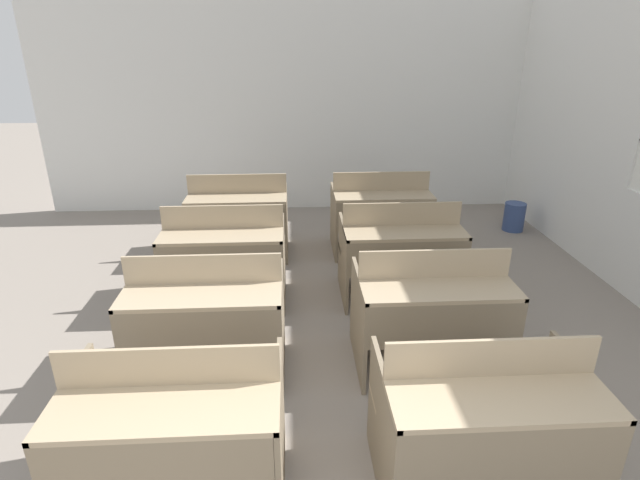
{
  "coord_description": "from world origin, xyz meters",
  "views": [
    {
      "loc": [
        0.09,
        -0.65,
        2.33
      ],
      "look_at": [
        0.31,
        3.14,
        0.8
      ],
      "focal_mm": 28.0,
      "sensor_mm": 36.0,
      "label": 1
    }
  ],
  "objects_px": {
    "bench_second_left": "(207,315)",
    "bench_back_right": "(380,211)",
    "wastepaper_bin": "(514,217)",
    "bench_back_left": "(239,214)",
    "bench_second_right": "(431,309)",
    "bench_front_left": "(175,427)",
    "bench_third_right": "(400,250)",
    "bench_front_right": "(485,417)",
    "bench_third_left": "(225,254)"
  },
  "relations": [
    {
      "from": "bench_front_right",
      "to": "bench_third_left",
      "type": "xyz_separation_m",
      "value": [
        -1.62,
        2.24,
        0.0
      ]
    },
    {
      "from": "bench_second_left",
      "to": "bench_third_left",
      "type": "height_order",
      "value": "same"
    },
    {
      "from": "bench_third_left",
      "to": "bench_third_right",
      "type": "height_order",
      "value": "same"
    },
    {
      "from": "bench_back_right",
      "to": "bench_front_right",
      "type": "bearing_deg",
      "value": -90.36
    },
    {
      "from": "bench_third_left",
      "to": "wastepaper_bin",
      "type": "bearing_deg",
      "value": 25.94
    },
    {
      "from": "bench_front_left",
      "to": "bench_second_left",
      "type": "xyz_separation_m",
      "value": [
        -0.01,
        1.12,
        0.0
      ]
    },
    {
      "from": "bench_second_right",
      "to": "wastepaper_bin",
      "type": "relative_size",
      "value": 2.99
    },
    {
      "from": "bench_back_left",
      "to": "bench_back_right",
      "type": "height_order",
      "value": "same"
    },
    {
      "from": "bench_front_left",
      "to": "bench_front_right",
      "type": "xyz_separation_m",
      "value": [
        1.61,
        -0.02,
        0.0
      ]
    },
    {
      "from": "bench_front_left",
      "to": "bench_second_right",
      "type": "height_order",
      "value": "same"
    },
    {
      "from": "bench_third_right",
      "to": "bench_third_left",
      "type": "bearing_deg",
      "value": 179.68
    },
    {
      "from": "wastepaper_bin",
      "to": "bench_third_left",
      "type": "bearing_deg",
      "value": -154.06
    },
    {
      "from": "bench_front_right",
      "to": "bench_third_right",
      "type": "relative_size",
      "value": 1.0
    },
    {
      "from": "bench_back_left",
      "to": "bench_third_left",
      "type": "bearing_deg",
      "value": -91.2
    },
    {
      "from": "bench_second_left",
      "to": "wastepaper_bin",
      "type": "distance_m",
      "value": 4.51
    },
    {
      "from": "bench_second_left",
      "to": "bench_back_right",
      "type": "xyz_separation_m",
      "value": [
        1.64,
        2.23,
        0.0
      ]
    },
    {
      "from": "bench_second_right",
      "to": "wastepaper_bin",
      "type": "height_order",
      "value": "bench_second_right"
    },
    {
      "from": "bench_back_right",
      "to": "bench_back_left",
      "type": "bearing_deg",
      "value": -179.49
    },
    {
      "from": "bench_back_left",
      "to": "bench_back_right",
      "type": "relative_size",
      "value": 1.0
    },
    {
      "from": "bench_front_left",
      "to": "bench_second_left",
      "type": "relative_size",
      "value": 1.0
    },
    {
      "from": "bench_back_left",
      "to": "bench_front_right",
      "type": "bearing_deg",
      "value": -64.51
    },
    {
      "from": "bench_second_right",
      "to": "bench_back_right",
      "type": "relative_size",
      "value": 1.0
    },
    {
      "from": "bench_second_right",
      "to": "wastepaper_bin",
      "type": "distance_m",
      "value": 3.4
    },
    {
      "from": "bench_front_right",
      "to": "wastepaper_bin",
      "type": "xyz_separation_m",
      "value": [
        1.89,
        3.96,
        -0.31
      ]
    },
    {
      "from": "bench_front_right",
      "to": "bench_third_right",
      "type": "xyz_separation_m",
      "value": [
        0.02,
        2.24,
        0.0
      ]
    },
    {
      "from": "bench_front_right",
      "to": "bench_third_left",
      "type": "height_order",
      "value": "same"
    },
    {
      "from": "bench_third_right",
      "to": "bench_back_left",
      "type": "xyz_separation_m",
      "value": [
        -1.62,
        1.12,
        0.0
      ]
    },
    {
      "from": "bench_front_left",
      "to": "bench_third_left",
      "type": "distance_m",
      "value": 2.23
    },
    {
      "from": "bench_second_left",
      "to": "bench_third_right",
      "type": "relative_size",
      "value": 1.0
    },
    {
      "from": "bench_second_left",
      "to": "bench_back_right",
      "type": "distance_m",
      "value": 2.77
    },
    {
      "from": "bench_second_right",
      "to": "bench_second_left",
      "type": "bearing_deg",
      "value": 179.86
    },
    {
      "from": "bench_third_right",
      "to": "bench_second_left",
      "type": "bearing_deg",
      "value": -146.24
    },
    {
      "from": "wastepaper_bin",
      "to": "bench_back_left",
      "type": "bearing_deg",
      "value": -170.29
    },
    {
      "from": "wastepaper_bin",
      "to": "bench_front_right",
      "type": "bearing_deg",
      "value": -115.58
    },
    {
      "from": "bench_front_left",
      "to": "bench_back_right",
      "type": "bearing_deg",
      "value": 64.02
    },
    {
      "from": "bench_back_right",
      "to": "wastepaper_bin",
      "type": "distance_m",
      "value": 1.99
    },
    {
      "from": "bench_back_left",
      "to": "bench_second_right",
      "type": "bearing_deg",
      "value": -53.89
    },
    {
      "from": "bench_front_right",
      "to": "wastepaper_bin",
      "type": "relative_size",
      "value": 2.99
    },
    {
      "from": "bench_front_left",
      "to": "bench_third_right",
      "type": "height_order",
      "value": "same"
    },
    {
      "from": "bench_front_left",
      "to": "bench_third_right",
      "type": "relative_size",
      "value": 1.0
    },
    {
      "from": "bench_front_right",
      "to": "bench_back_right",
      "type": "distance_m",
      "value": 3.37
    },
    {
      "from": "bench_front_right",
      "to": "bench_second_right",
      "type": "xyz_separation_m",
      "value": [
        0.02,
        1.14,
        0.0
      ]
    },
    {
      "from": "bench_front_left",
      "to": "bench_back_left",
      "type": "relative_size",
      "value": 1.0
    },
    {
      "from": "bench_second_left",
      "to": "bench_third_left",
      "type": "distance_m",
      "value": 1.1
    },
    {
      "from": "bench_second_right",
      "to": "bench_back_left",
      "type": "xyz_separation_m",
      "value": [
        -1.62,
        2.22,
        0.0
      ]
    },
    {
      "from": "bench_third_left",
      "to": "bench_third_right",
      "type": "relative_size",
      "value": 1.0
    },
    {
      "from": "bench_third_right",
      "to": "wastepaper_bin",
      "type": "relative_size",
      "value": 2.99
    },
    {
      "from": "bench_back_left",
      "to": "wastepaper_bin",
      "type": "relative_size",
      "value": 2.99
    },
    {
      "from": "bench_second_left",
      "to": "bench_back_left",
      "type": "bearing_deg",
      "value": 89.46
    },
    {
      "from": "bench_third_right",
      "to": "bench_back_left",
      "type": "distance_m",
      "value": 1.97
    }
  ]
}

